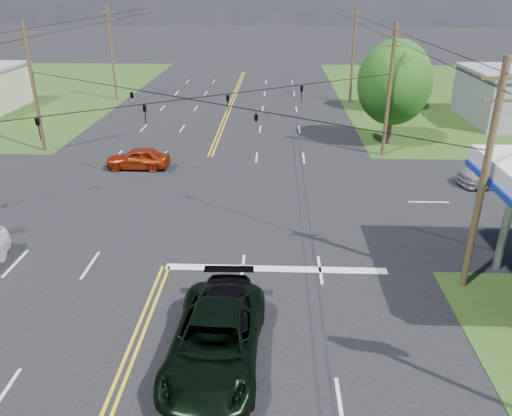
{
  "coord_description": "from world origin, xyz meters",
  "views": [
    {
      "loc": [
        4.9,
        -15.47,
        11.71
      ],
      "look_at": [
        4.03,
        6.0,
        2.12
      ],
      "focal_mm": 35.0,
      "sensor_mm": 36.0,
      "label": 1
    }
  ],
  "objects_px": {
    "pole_ne": "(389,89)",
    "pickup_dkgreen": "(215,341)",
    "pole_nw": "(34,87)",
    "pole_right_far": "(353,53)",
    "pole_left_far": "(112,52)",
    "suv_black": "(224,326)",
    "pole_se": "(484,178)",
    "tree_right_b": "(393,68)",
    "tree_right_a": "(394,83)"
  },
  "relations": [
    {
      "from": "pole_se",
      "to": "pole_ne",
      "type": "height_order",
      "value": "same"
    },
    {
      "from": "pole_nw",
      "to": "suv_black",
      "type": "bearing_deg",
      "value": -53.97
    },
    {
      "from": "tree_right_a",
      "to": "pole_right_far",
      "type": "bearing_deg",
      "value": 93.58
    },
    {
      "from": "pickup_dkgreen",
      "to": "pole_ne",
      "type": "bearing_deg",
      "value": 68.88
    },
    {
      "from": "pole_se",
      "to": "tree_right_b",
      "type": "relative_size",
      "value": 1.34
    },
    {
      "from": "pole_se",
      "to": "suv_black",
      "type": "height_order",
      "value": "pole_se"
    },
    {
      "from": "pole_left_far",
      "to": "pole_right_far",
      "type": "relative_size",
      "value": 1.0
    },
    {
      "from": "tree_right_b",
      "to": "pickup_dkgreen",
      "type": "relative_size",
      "value": 1.1
    },
    {
      "from": "pole_ne",
      "to": "pickup_dkgreen",
      "type": "relative_size",
      "value": 1.47
    },
    {
      "from": "pole_se",
      "to": "pole_nw",
      "type": "bearing_deg",
      "value": 145.3
    },
    {
      "from": "pole_se",
      "to": "pickup_dkgreen",
      "type": "height_order",
      "value": "pole_se"
    },
    {
      "from": "pole_se",
      "to": "tree_right_b",
      "type": "bearing_deg",
      "value": 83.95
    },
    {
      "from": "pole_left_far",
      "to": "tree_right_b",
      "type": "relative_size",
      "value": 1.41
    },
    {
      "from": "pole_nw",
      "to": "pole_left_far",
      "type": "relative_size",
      "value": 0.95
    },
    {
      "from": "pole_right_far",
      "to": "pole_se",
      "type": "bearing_deg",
      "value": -90.0
    },
    {
      "from": "pole_left_far",
      "to": "tree_right_b",
      "type": "distance_m",
      "value": 29.79
    },
    {
      "from": "pole_nw",
      "to": "pole_right_far",
      "type": "relative_size",
      "value": 0.95
    },
    {
      "from": "pole_ne",
      "to": "tree_right_b",
      "type": "distance_m",
      "value": 15.42
    },
    {
      "from": "pole_left_far",
      "to": "tree_right_a",
      "type": "distance_m",
      "value": 31.39
    },
    {
      "from": "pole_se",
      "to": "pickup_dkgreen",
      "type": "relative_size",
      "value": 1.47
    },
    {
      "from": "pole_ne",
      "to": "pickup_dkgreen",
      "type": "bearing_deg",
      "value": -113.32
    },
    {
      "from": "pole_nw",
      "to": "pickup_dkgreen",
      "type": "bearing_deg",
      "value": -55.4
    },
    {
      "from": "pole_se",
      "to": "tree_right_b",
      "type": "height_order",
      "value": "pole_se"
    },
    {
      "from": "tree_right_a",
      "to": "tree_right_b",
      "type": "height_order",
      "value": "tree_right_a"
    },
    {
      "from": "pole_left_far",
      "to": "suv_black",
      "type": "height_order",
      "value": "pole_left_far"
    },
    {
      "from": "tree_right_a",
      "to": "pickup_dkgreen",
      "type": "distance_m",
      "value": 28.69
    },
    {
      "from": "pickup_dkgreen",
      "to": "suv_black",
      "type": "height_order",
      "value": "pickup_dkgreen"
    },
    {
      "from": "pole_left_far",
      "to": "pickup_dkgreen",
      "type": "bearing_deg",
      "value": -69.23
    },
    {
      "from": "pole_se",
      "to": "pole_right_far",
      "type": "distance_m",
      "value": 37.0
    },
    {
      "from": "pole_nw",
      "to": "pole_ne",
      "type": "xyz_separation_m",
      "value": [
        26.0,
        0.0,
        0.0
      ]
    },
    {
      "from": "tree_right_a",
      "to": "pole_se",
      "type": "bearing_deg",
      "value": -92.73
    },
    {
      "from": "tree_right_a",
      "to": "pickup_dkgreen",
      "type": "relative_size",
      "value": 1.27
    },
    {
      "from": "pole_ne",
      "to": "pole_right_far",
      "type": "bearing_deg",
      "value": 90.0
    },
    {
      "from": "pole_right_far",
      "to": "suv_black",
      "type": "height_order",
      "value": "pole_right_far"
    },
    {
      "from": "pole_nw",
      "to": "tree_right_b",
      "type": "xyz_separation_m",
      "value": [
        29.5,
        15.0,
        -0.7
      ]
    },
    {
      "from": "pickup_dkgreen",
      "to": "suv_black",
      "type": "xyz_separation_m",
      "value": [
        0.21,
        0.9,
        -0.07
      ]
    },
    {
      "from": "pole_se",
      "to": "pole_right_far",
      "type": "xyz_separation_m",
      "value": [
        0.0,
        37.0,
        0.25
      ]
    },
    {
      "from": "pole_right_far",
      "to": "suv_black",
      "type": "bearing_deg",
      "value": -103.33
    },
    {
      "from": "pole_se",
      "to": "pole_left_far",
      "type": "xyz_separation_m",
      "value": [
        -26.0,
        37.0,
        0.25
      ]
    },
    {
      "from": "pole_ne",
      "to": "pole_nw",
      "type": "bearing_deg",
      "value": 180.0
    },
    {
      "from": "tree_right_a",
      "to": "tree_right_b",
      "type": "distance_m",
      "value": 12.27
    },
    {
      "from": "tree_right_a",
      "to": "suv_black",
      "type": "xyz_separation_m",
      "value": [
        -10.79,
        -25.29,
        -4.04
      ]
    },
    {
      "from": "pole_left_far",
      "to": "suv_black",
      "type": "distance_m",
      "value": 44.58
    },
    {
      "from": "pole_se",
      "to": "suv_black",
      "type": "xyz_separation_m",
      "value": [
        -9.79,
        -4.29,
        -4.09
      ]
    },
    {
      "from": "pole_se",
      "to": "tree_right_a",
      "type": "xyz_separation_m",
      "value": [
        1.0,
        21.0,
        -0.05
      ]
    },
    {
      "from": "pole_nw",
      "to": "tree_right_b",
      "type": "height_order",
      "value": "pole_nw"
    },
    {
      "from": "pole_ne",
      "to": "pole_se",
      "type": "bearing_deg",
      "value": -90.0
    },
    {
      "from": "pole_se",
      "to": "pole_left_far",
      "type": "relative_size",
      "value": 0.95
    },
    {
      "from": "pole_nw",
      "to": "pole_left_far",
      "type": "distance_m",
      "value": 19.0
    },
    {
      "from": "pole_nw",
      "to": "suv_black",
      "type": "xyz_separation_m",
      "value": [
        16.21,
        -22.29,
        -4.09
      ]
    }
  ]
}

